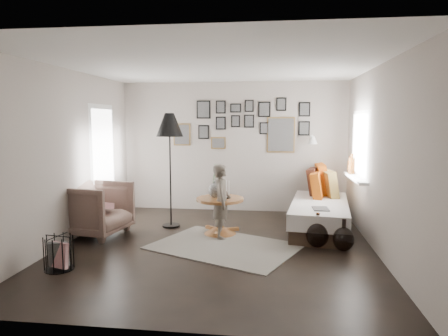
# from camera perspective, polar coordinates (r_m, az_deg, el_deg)

# --- Properties ---
(ground) EXTENTS (4.80, 4.80, 0.00)m
(ground) POSITION_cam_1_polar(r_m,az_deg,el_deg) (5.96, -1.09, -11.13)
(ground) COLOR black
(ground) RESTS_ON ground
(wall_back) EXTENTS (4.50, 0.00, 4.50)m
(wall_back) POSITION_cam_1_polar(r_m,az_deg,el_deg) (8.07, 1.32, 3.01)
(wall_back) COLOR #A4998F
(wall_back) RESTS_ON ground
(wall_front) EXTENTS (4.50, 0.00, 4.50)m
(wall_front) POSITION_cam_1_polar(r_m,az_deg,el_deg) (3.35, -6.99, -2.46)
(wall_front) COLOR #A4998F
(wall_front) RESTS_ON ground
(wall_left) EXTENTS (0.00, 4.80, 4.80)m
(wall_left) POSITION_cam_1_polar(r_m,az_deg,el_deg) (6.41, -21.45, 1.55)
(wall_left) COLOR #A4998F
(wall_left) RESTS_ON ground
(wall_right) EXTENTS (0.00, 4.80, 4.80)m
(wall_right) POSITION_cam_1_polar(r_m,az_deg,el_deg) (5.82, 21.39, 1.05)
(wall_right) COLOR #A4998F
(wall_right) RESTS_ON ground
(ceiling) EXTENTS (4.80, 4.80, 0.00)m
(ceiling) POSITION_cam_1_polar(r_m,az_deg,el_deg) (5.72, -1.15, 14.49)
(ceiling) COLOR white
(ceiling) RESTS_ON wall_back
(door_left) EXTENTS (0.00, 2.14, 2.14)m
(door_left) POSITION_cam_1_polar(r_m,az_deg,el_deg) (7.50, -16.90, 0.51)
(door_left) COLOR white
(door_left) RESTS_ON wall_left
(window_right) EXTENTS (0.15, 1.32, 1.30)m
(window_right) POSITION_cam_1_polar(r_m,az_deg,el_deg) (7.14, 18.05, -0.79)
(window_right) COLOR white
(window_right) RESTS_ON wall_right
(gallery_wall) EXTENTS (2.74, 0.03, 1.08)m
(gallery_wall) POSITION_cam_1_polar(r_m,az_deg,el_deg) (8.01, 3.37, 6.15)
(gallery_wall) COLOR brown
(gallery_wall) RESTS_ON wall_back
(wall_sconce) EXTENTS (0.18, 0.36, 0.16)m
(wall_sconce) POSITION_cam_1_polar(r_m,az_deg,el_deg) (7.79, 12.56, 3.91)
(wall_sconce) COLOR white
(wall_sconce) RESTS_ON wall_back
(rug) EXTENTS (2.41, 2.11, 0.01)m
(rug) POSITION_cam_1_polar(r_m,az_deg,el_deg) (5.94, 0.05, -11.13)
(rug) COLOR beige
(rug) RESTS_ON ground
(pedestal_table) EXTENTS (0.76, 0.76, 0.60)m
(pedestal_table) POSITION_cam_1_polar(r_m,az_deg,el_deg) (6.50, -0.57, -7.07)
(pedestal_table) COLOR brown
(pedestal_table) RESTS_ON ground
(vase) EXTENTS (0.22, 0.22, 0.54)m
(vase) POSITION_cam_1_polar(r_m,az_deg,el_deg) (6.43, -1.26, -2.78)
(vase) COLOR black
(vase) RESTS_ON pedestal_table
(candles) EXTENTS (0.13, 0.13, 0.28)m
(candles) POSITION_cam_1_polar(r_m,az_deg,el_deg) (6.39, 0.40, -3.11)
(candles) COLOR black
(candles) RESTS_ON pedestal_table
(daybed) EXTENTS (1.17, 2.21, 1.03)m
(daybed) POSITION_cam_1_polar(r_m,az_deg,el_deg) (7.02, 13.40, -5.87)
(daybed) COLOR black
(daybed) RESTS_ON ground
(magazine_on_daybed) EXTENTS (0.25, 0.33, 0.02)m
(magazine_on_daybed) POSITION_cam_1_polar(r_m,az_deg,el_deg) (6.35, 13.64, -5.68)
(magazine_on_daybed) COLOR black
(magazine_on_daybed) RESTS_ON daybed
(armchair) EXTENTS (1.09, 1.07, 0.85)m
(armchair) POSITION_cam_1_polar(r_m,az_deg,el_deg) (6.73, -17.85, -5.59)
(armchair) COLOR brown
(armchair) RESTS_ON ground
(armchair_cushion) EXTENTS (0.46, 0.47, 0.18)m
(armchair_cushion) POSITION_cam_1_polar(r_m,az_deg,el_deg) (6.77, -17.68, -5.07)
(armchair_cushion) COLOR beige
(armchair_cushion) RESTS_ON armchair
(floor_lamp) EXTENTS (0.46, 0.46, 1.96)m
(floor_lamp) POSITION_cam_1_polar(r_m,az_deg,el_deg) (6.83, -7.78, 5.52)
(floor_lamp) COLOR black
(floor_lamp) RESTS_ON ground
(magazine_basket) EXTENTS (0.39, 0.39, 0.42)m
(magazine_basket) POSITION_cam_1_polar(r_m,az_deg,el_deg) (5.43, -22.54, -11.16)
(magazine_basket) COLOR black
(magazine_basket) RESTS_ON ground
(demijohn_large) EXTENTS (0.34, 0.34, 0.51)m
(demijohn_large) POSITION_cam_1_polar(r_m,az_deg,el_deg) (6.02, 13.19, -9.18)
(demijohn_large) COLOR black
(demijohn_large) RESTS_ON ground
(demijohn_small) EXTENTS (0.30, 0.30, 0.46)m
(demijohn_small) POSITION_cam_1_polar(r_m,az_deg,el_deg) (5.96, 16.70, -9.68)
(demijohn_small) COLOR black
(demijohn_small) RESTS_ON ground
(child) EXTENTS (0.32, 0.45, 1.17)m
(child) POSITION_cam_1_polar(r_m,az_deg,el_deg) (6.23, -0.33, -4.80)
(child) COLOR #574E45
(child) RESTS_ON ground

